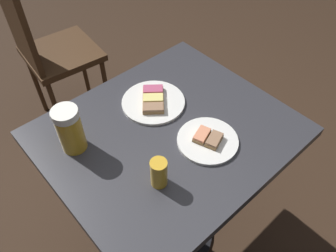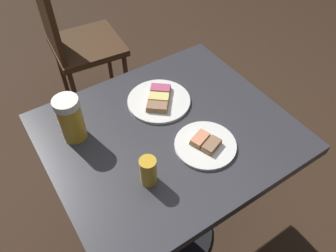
{
  "view_description": "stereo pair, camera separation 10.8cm",
  "coord_description": "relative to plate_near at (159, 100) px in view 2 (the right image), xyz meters",
  "views": [
    {
      "loc": [
        0.49,
        0.54,
        1.58
      ],
      "look_at": [
        0.0,
        0.0,
        0.78
      ],
      "focal_mm": 35.51,
      "sensor_mm": 36.0,
      "label": 1
    },
    {
      "loc": [
        0.4,
        0.61,
        1.58
      ],
      "look_at": [
        0.0,
        0.0,
        0.78
      ],
      "focal_mm": 35.51,
      "sensor_mm": 36.0,
      "label": 2
    }
  ],
  "objects": [
    {
      "name": "ground_plane",
      "position": [
        0.05,
        0.13,
        -0.77
      ],
      "size": [
        6.0,
        6.0,
        0.0
      ],
      "primitive_type": "plane",
      "color": "#382619"
    },
    {
      "name": "cafe_table",
      "position": [
        0.05,
        0.13,
        -0.18
      ],
      "size": [
        0.79,
        0.68,
        0.76
      ],
      "color": "black",
      "rests_on": "ground_plane"
    },
    {
      "name": "plate_near",
      "position": [
        0.0,
        0.0,
        0.0
      ],
      "size": [
        0.23,
        0.23,
        0.03
      ],
      "color": "white",
      "rests_on": "cafe_table"
    },
    {
      "name": "plate_far",
      "position": [
        -0.01,
        0.25,
        -0.0
      ],
      "size": [
        0.2,
        0.2,
        0.03
      ],
      "color": "white",
      "rests_on": "cafe_table"
    },
    {
      "name": "beer_mug",
      "position": [
        0.31,
        -0.02,
        0.07
      ],
      "size": [
        0.08,
        0.13,
        0.16
      ],
      "color": "gold",
      "rests_on": "cafe_table"
    },
    {
      "name": "beer_glass_small",
      "position": [
        0.2,
        0.26,
        0.04
      ],
      "size": [
        0.05,
        0.05,
        0.1
      ],
      "primitive_type": "cylinder",
      "color": "gold",
      "rests_on": "cafe_table"
    },
    {
      "name": "cafe_chair",
      "position": [
        0.01,
        -0.89,
        -0.23
      ],
      "size": [
        0.41,
        0.41,
        0.93
      ],
      "rotation": [
        0.0,
        0.0,
        1.48
      ],
      "color": "#472D19",
      "rests_on": "ground_plane"
    }
  ]
}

